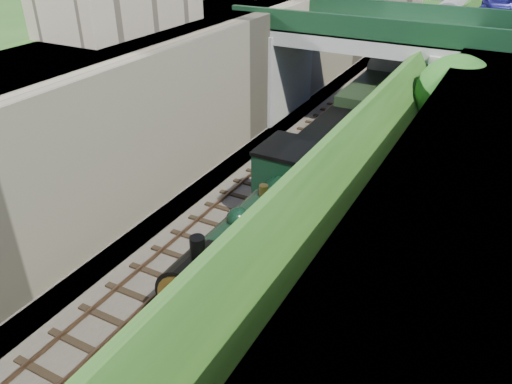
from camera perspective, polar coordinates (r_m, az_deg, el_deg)
trackbed at (r=29.08m, az=9.42°, el=4.84°), size 10.00×90.00×0.20m
retaining_wall at (r=29.94m, az=-0.21°, el=12.91°), size 1.00×90.00×7.00m
street_plateau_left at (r=31.68m, az=-5.96°, el=13.69°), size 6.00×90.00×7.00m
embankment_slope at (r=24.57m, az=18.84°, el=5.75°), size 4.62×90.00×6.42m
track_left at (r=29.65m, az=5.79°, el=5.89°), size 2.50×90.00×0.20m
track_right at (r=28.71m, az=11.69°, el=4.60°), size 2.50×90.00×0.20m
road_bridge at (r=31.15m, az=14.27°, el=13.80°), size 16.00×6.40×7.25m
tree at (r=24.74m, az=22.02°, el=9.99°), size 3.60×3.80×6.60m
locomotive at (r=18.14m, az=0.60°, el=-4.47°), size 3.10×10.22×3.83m
tender at (r=24.20m, az=8.73°, el=3.64°), size 2.70×6.00×3.05m
coach_front at (r=35.47m, az=16.07°, el=11.99°), size 2.90×18.00×3.70m
coach_middle at (r=53.52m, az=21.14°, el=16.84°), size 2.90×18.00×3.70m
coach_rear at (r=71.96m, az=23.72°, el=19.19°), size 2.90×18.00×3.70m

